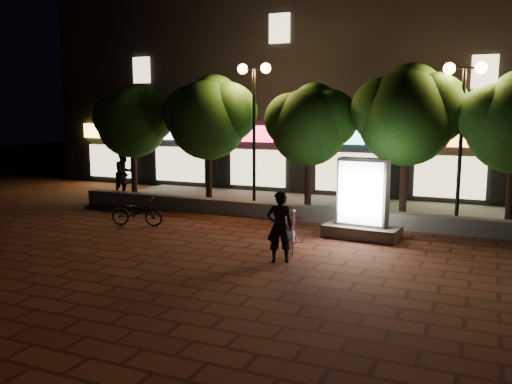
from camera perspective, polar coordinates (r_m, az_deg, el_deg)
The scene contains 15 objects.
ground at distance 14.38m, azimuth -3.16°, elevation -5.80°, with size 80.00×80.00×0.00m, color #562A1B.
retaining_wall at distance 17.90m, azimuth 2.63°, elevation -2.08°, with size 16.00×0.45×0.50m, color #65635E.
sidewalk at distance 20.25m, azimuth 5.18°, elevation -1.44°, with size 16.00×5.00×0.08m, color #65635E.
building_block at distance 26.21m, azimuth 9.95°, elevation 11.66°, with size 28.00×8.12×11.30m.
tree_far_left at distance 22.26m, azimuth -12.97°, elevation 7.72°, with size 3.36×2.80×4.63m.
tree_left at distance 20.36m, azimuth -4.96°, elevation 8.26°, with size 3.60×3.00×4.89m.
tree_mid at distance 18.78m, azimuth 5.90°, elevation 7.51°, with size 3.24×2.70×4.50m.
tree_right at distance 18.04m, azimuth 16.07°, elevation 8.28°, with size 3.72×3.10×5.07m.
street_lamp_left at distance 19.27m, azimuth -0.21°, elevation 10.00°, with size 1.26×0.36×5.18m.
street_lamp_right at distance 17.63m, azimuth 21.36°, elevation 9.09°, with size 1.26×0.36×4.98m.
ad_kiosk at distance 15.39m, azimuth 11.37°, elevation -1.47°, with size 2.19×1.23×2.29m.
scooter_pink at distance 13.82m, azimuth 4.04°, elevation -4.22°, with size 0.48×1.70×1.02m, color #E597C1.
rider at distance 12.67m, azimuth 2.57°, elevation -3.74°, with size 0.63×0.42×1.74m, color black.
scooter_parked at distance 17.14m, azimuth -12.66°, elevation -2.12°, with size 0.58×1.67×0.88m, color black.
pedestrian at distance 22.70m, azimuth -13.96°, elevation 2.00°, with size 0.94×0.73×1.93m, color black.
Camera 1 is at (6.32, -12.40, 3.61)m, focal length 37.24 mm.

